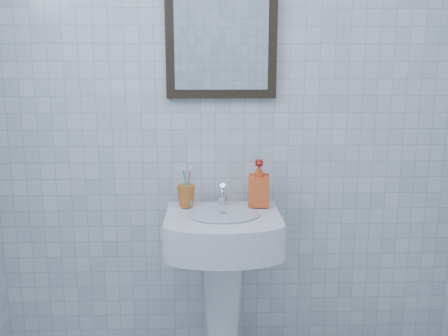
{
  "coord_description": "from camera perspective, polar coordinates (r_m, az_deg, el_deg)",
  "views": [
    {
      "loc": [
        -0.11,
        -1.12,
        1.39
      ],
      "look_at": [
        -0.04,
        0.86,
        0.98
      ],
      "focal_mm": 40.0,
      "sensor_mm": 36.0,
      "label": 1
    }
  ],
  "objects": [
    {
      "name": "wall_back",
      "position": [
        2.33,
        0.72,
        8.25
      ],
      "size": [
        2.2,
        0.02,
        2.5
      ],
      "primitive_type": "cube",
      "color": "silver",
      "rests_on": "ground"
    },
    {
      "name": "washbasin",
      "position": [
        2.28,
        -0.14,
        -10.89
      ],
      "size": [
        0.5,
        0.36,
        0.77
      ],
      "color": "white",
      "rests_on": "ground"
    },
    {
      "name": "faucet",
      "position": [
        2.27,
        -0.22,
        -3.2
      ],
      "size": [
        0.05,
        0.1,
        0.12
      ],
      "color": "silver",
      "rests_on": "washbasin"
    },
    {
      "name": "toothbrush_cup",
      "position": [
        2.27,
        -4.36,
        -3.17
      ],
      "size": [
        0.1,
        0.1,
        0.1
      ],
      "primitive_type": null,
      "rotation": [
        0.0,
        0.0,
        0.18
      ],
      "color": "#CB6423",
      "rests_on": "washbasin"
    },
    {
      "name": "soap_dispenser",
      "position": [
        2.27,
        4.0,
        -1.75
      ],
      "size": [
        0.1,
        0.11,
        0.21
      ],
      "primitive_type": "imported",
      "rotation": [
        0.0,
        0.0,
        -0.11
      ],
      "color": "red",
      "rests_on": "washbasin"
    },
    {
      "name": "wall_mirror",
      "position": [
        2.31,
        -0.31,
        15.67
      ],
      "size": [
        0.5,
        0.04,
        0.62
      ],
      "color": "black",
      "rests_on": "wall_back"
    }
  ]
}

